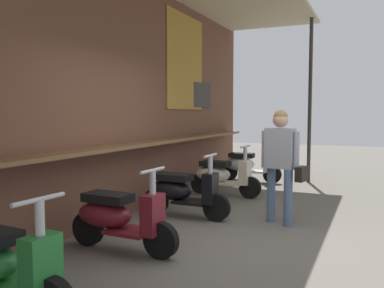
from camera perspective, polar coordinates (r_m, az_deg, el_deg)
name	(u,v)px	position (r m, az deg, el deg)	size (l,w,h in m)	color
ground_plane	(232,241)	(5.18, 5.56, -13.24)	(31.85, 31.85, 0.00)	#605B54
market_stall_facade	(103,73)	(5.84, -12.18, 9.58)	(11.37, 2.45, 3.82)	brown
scooter_maroon	(117,217)	(4.79, -10.41, -9.91)	(0.46, 1.40, 0.97)	maroon
scooter_black	(180,191)	(6.19, -1.64, -6.59)	(0.46, 1.40, 0.97)	black
scooter_cream	(221,175)	(7.79, 4.03, -4.33)	(0.48, 1.40, 0.97)	beige
scooter_silver	(247,165)	(9.37, 7.58, -2.88)	(0.47, 1.40, 0.97)	#B2B5BA
shopper_with_handbag	(281,156)	(5.86, 12.25, -1.61)	(0.31, 0.65, 1.60)	slate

